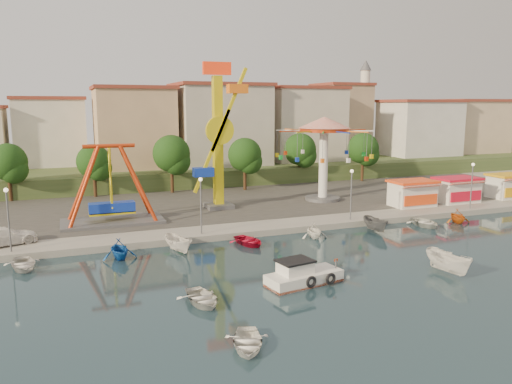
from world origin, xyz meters
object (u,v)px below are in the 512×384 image
kamikaze_tower (220,139)px  rowboat_a (202,298)px  skiff (449,262)px  pirate_ship_ride (111,186)px  wave_swinger (324,140)px  cabin_motorboat (302,277)px  van (4,236)px

kamikaze_tower → rowboat_a: kamikaze_tower is taller
skiff → pirate_ship_ride: bearing=132.4°
wave_swinger → kamikaze_tower: bearing=-179.2°
wave_swinger → rowboat_a: 34.73m
pirate_ship_ride → kamikaze_tower: size_ratio=0.61×
pirate_ship_ride → rowboat_a: (3.41, -22.21, -4.02)m
cabin_motorboat → van: van is taller
cabin_motorboat → skiff: size_ratio=1.33×
kamikaze_tower → rowboat_a: (-9.02, -25.19, -8.19)m
rowboat_a → skiff: 18.69m
kamikaze_tower → cabin_motorboat: kamikaze_tower is taller
rowboat_a → van: bearing=119.8°
kamikaze_tower → cabin_motorboat: 25.57m
wave_swinger → rowboat_a: wave_swinger is taller
kamikaze_tower → skiff: size_ratio=3.81×
kamikaze_tower → van: size_ratio=3.09×
pirate_ship_ride → rowboat_a: 22.83m
pirate_ship_ride → rowboat_a: size_ratio=2.74×
skiff → van: 36.28m
wave_swinger → cabin_motorboat: bearing=-121.4°
van → rowboat_a: bearing=-162.2°
cabin_motorboat → skiff: 11.34m
kamikaze_tower → rowboat_a: 27.98m
rowboat_a → skiff: size_ratio=0.84×
pirate_ship_ride → cabin_motorboat: (10.90, -21.25, -3.88)m
pirate_ship_ride → skiff: bearing=-46.4°
cabin_motorboat → rowboat_a: cabin_motorboat is taller
cabin_motorboat → van: size_ratio=1.08×
cabin_motorboat → kamikaze_tower: bearing=76.6°
rowboat_a → van: van is taller
pirate_ship_ride → rowboat_a: pirate_ship_ride is taller
kamikaze_tower → van: bearing=-159.6°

